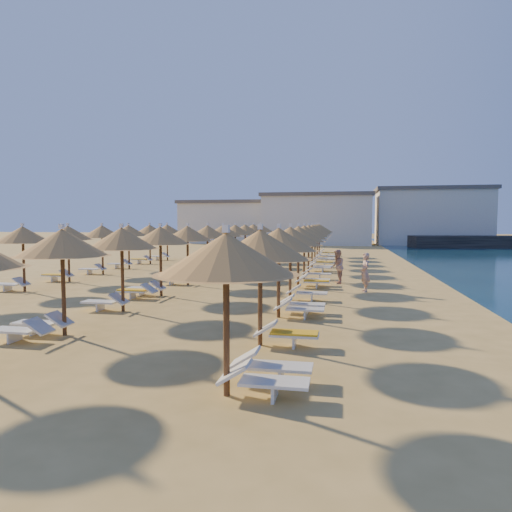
% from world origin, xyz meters
% --- Properties ---
extents(ground, '(220.00, 220.00, 0.00)m').
position_xyz_m(ground, '(0.00, 0.00, 0.00)').
color(ground, tan).
rests_on(ground, ground).
extents(hotel_blocks, '(44.87, 11.20, 8.10)m').
position_xyz_m(hotel_blocks, '(3.14, 46.68, 3.70)').
color(hotel_blocks, silver).
rests_on(hotel_blocks, ground).
extents(parasol_row_east, '(2.69, 38.14, 3.17)m').
position_xyz_m(parasol_row_east, '(2.58, 4.41, 2.60)').
color(parasol_row_east, brown).
rests_on(parasol_row_east, ground).
extents(parasol_row_west, '(2.69, 38.14, 3.17)m').
position_xyz_m(parasol_row_west, '(-3.08, 4.41, 2.60)').
color(parasol_row_west, brown).
rests_on(parasol_row_west, ground).
extents(parasol_row_inland, '(2.69, 23.96, 3.17)m').
position_xyz_m(parasol_row_inland, '(-9.81, 4.41, 2.60)').
color(parasol_row_inland, brown).
rests_on(parasol_row_inland, ground).
extents(loungers, '(15.45, 36.95, 0.66)m').
position_xyz_m(loungers, '(-1.99, 4.35, 0.34)').
color(loungers, white).
rests_on(loungers, ground).
extents(beachgoer_b, '(0.72, 0.90, 1.79)m').
position_xyz_m(beachgoer_b, '(4.45, 2.79, 0.89)').
color(beachgoer_b, tan).
rests_on(beachgoer_b, ground).
extents(beachgoer_a, '(0.57, 0.74, 1.81)m').
position_xyz_m(beachgoer_a, '(5.74, 0.14, 0.91)').
color(beachgoer_a, tan).
rests_on(beachgoer_a, ground).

